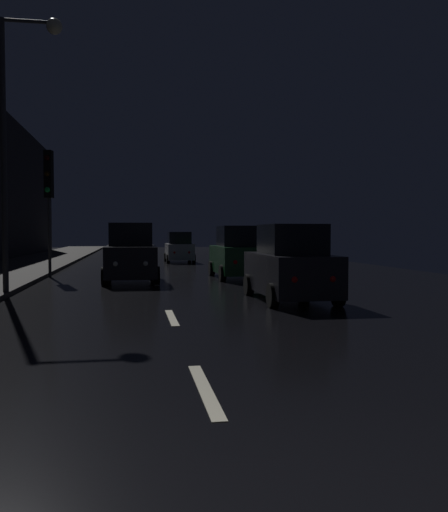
% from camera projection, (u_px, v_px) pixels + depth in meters
% --- Properties ---
extents(ground, '(25.24, 84.00, 0.02)m').
position_uv_depth(ground, '(149.00, 269.00, 27.44)').
color(ground, black).
extents(sidewalk_left, '(4.40, 84.00, 0.15)m').
position_uv_depth(sidewalk_left, '(15.00, 269.00, 26.39)').
color(sidewalk_left, '#33302D').
rests_on(sidewalk_left, ground).
extents(lane_centerline, '(0.16, 30.59, 0.01)m').
position_uv_depth(lane_centerline, '(157.00, 285.00, 18.81)').
color(lane_centerline, beige).
rests_on(lane_centerline, ground).
extents(traffic_light_far_left, '(0.36, 0.48, 5.11)m').
position_uv_depth(traffic_light_far_left, '(49.00, 185.00, 21.98)').
color(traffic_light_far_left, '#38383A').
rests_on(traffic_light_far_left, ground).
extents(streetlamp_overhead, '(1.70, 0.44, 7.77)m').
position_uv_depth(streetlamp_overhead, '(19.00, 114.00, 15.19)').
color(streetlamp_overhead, '#2D2D30').
rests_on(streetlamp_overhead, ground).
extents(car_approaching_headlights, '(1.98, 4.28, 2.16)m').
position_uv_depth(car_approaching_headlights, '(131.00, 255.00, 20.23)').
color(car_approaching_headlights, black).
rests_on(car_approaching_headlights, ground).
extents(car_parked_right_far, '(1.90, 4.11, 2.07)m').
position_uv_depth(car_parked_right_far, '(238.00, 254.00, 21.74)').
color(car_parked_right_far, '#0F3819').
rests_on(car_parked_right_far, ground).
extents(car_parked_right_near, '(1.85, 4.01, 2.02)m').
position_uv_depth(car_parked_right_near, '(290.00, 266.00, 14.52)').
color(car_parked_right_near, black).
rests_on(car_parked_right_near, ground).
extents(car_distant_taillights, '(1.70, 3.69, 1.86)m').
position_uv_depth(car_distant_taillights, '(179.00, 248.00, 33.43)').
color(car_distant_taillights, '#A5A8AD').
rests_on(car_distant_taillights, ground).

